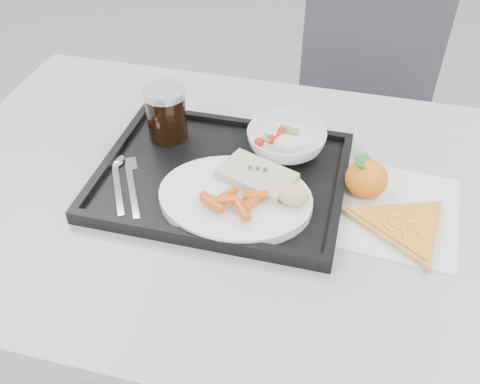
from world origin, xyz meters
TOP-DOWN VIEW (x-y plane):
  - table at (0.00, 0.30)m, footprint 1.20×0.80m
  - chair at (0.20, 1.02)m, footprint 0.48×0.48m
  - tray at (-0.04, 0.32)m, footprint 0.45×0.35m
  - dinner_plate at (0.00, 0.25)m, footprint 0.27×0.27m
  - fish_fillet at (0.03, 0.30)m, footprint 0.15×0.12m
  - bread_roll at (0.10, 0.26)m, footprint 0.07×0.06m
  - salad_bowl at (0.06, 0.42)m, footprint 0.15×0.15m
  - cola_glass at (-0.18, 0.41)m, footprint 0.08×0.08m
  - cutlery at (-0.21, 0.26)m, footprint 0.12×0.16m
  - napkin at (0.26, 0.31)m, footprint 0.27×0.26m
  - tangerine at (0.22, 0.35)m, footprint 0.10×0.10m
  - pizza_slice at (0.29, 0.27)m, footprint 0.25×0.25m
  - carrot_pile at (0.01, 0.22)m, footprint 0.12×0.08m
  - salad_contents at (0.06, 0.40)m, footprint 0.10×0.07m

SIDE VIEW (x-z plane):
  - chair at x=0.20m, z-range 0.07..1.00m
  - table at x=0.00m, z-range 0.31..1.06m
  - napkin at x=0.26m, z-range 0.75..0.75m
  - tray at x=-0.04m, z-range 0.75..0.77m
  - pizza_slice at x=0.29m, z-range 0.75..0.77m
  - cutlery at x=-0.21m, z-range 0.76..0.77m
  - dinner_plate at x=0.00m, z-range 0.77..0.78m
  - tangerine at x=0.22m, z-range 0.75..0.82m
  - salad_bowl at x=0.06m, z-range 0.77..0.81m
  - fish_fillet at x=0.03m, z-range 0.78..0.80m
  - carrot_pile at x=0.01m, z-range 0.78..0.81m
  - bread_roll at x=0.10m, z-range 0.78..0.82m
  - salad_contents at x=0.06m, z-range 0.79..0.81m
  - cola_glass at x=-0.18m, z-range 0.77..0.88m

